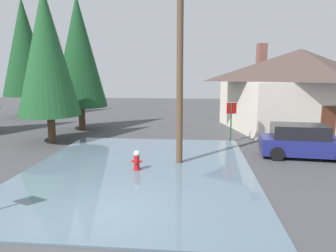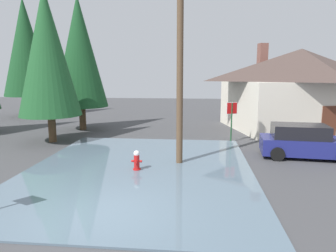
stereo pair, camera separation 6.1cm
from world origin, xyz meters
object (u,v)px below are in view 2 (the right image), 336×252
at_px(fire_hydrant, 137,161).
at_px(utility_pole, 180,58).
at_px(pine_tree_short_left, 79,52).
at_px(pine_tree_tall_left, 26,48).
at_px(stop_sign_far, 232,114).
at_px(house, 299,88).
at_px(pine_tree_mid_left, 47,52).
at_px(parked_car, 304,142).

distance_m(fire_hydrant, utility_pole, 4.66).
bearing_deg(fire_hydrant, pine_tree_short_left, 122.58).
height_order(fire_hydrant, pine_tree_tall_left, pine_tree_tall_left).
xyz_separation_m(fire_hydrant, stop_sign_far, (4.42, 5.87, 1.21)).
xyz_separation_m(stop_sign_far, pine_tree_tall_left, (-17.48, 9.14, 4.58)).
bearing_deg(pine_tree_short_left, utility_pole, -46.24).
relative_size(fire_hydrant, pine_tree_short_left, 0.10).
xyz_separation_m(house, pine_tree_mid_left, (-15.64, -6.04, 2.18)).
xyz_separation_m(stop_sign_far, house, (5.24, 5.05, 1.30)).
bearing_deg(pine_tree_mid_left, stop_sign_far, 5.44).
xyz_separation_m(fire_hydrant, pine_tree_mid_left, (-5.98, 4.88, 4.69)).
relative_size(utility_pole, pine_tree_tall_left, 0.84).
distance_m(pine_tree_tall_left, pine_tree_short_left, 9.62).
xyz_separation_m(house, parked_car, (-2.13, -8.07, -2.19)).
relative_size(fire_hydrant, pine_tree_mid_left, 0.10).
bearing_deg(pine_tree_mid_left, pine_tree_tall_left, 124.91).
height_order(parked_car, pine_tree_short_left, pine_tree_short_left).
bearing_deg(pine_tree_short_left, fire_hydrant, -57.42).
height_order(utility_pole, house, utility_pole).
bearing_deg(house, pine_tree_tall_left, 169.78).
height_order(stop_sign_far, pine_tree_tall_left, pine_tree_tall_left).
bearing_deg(pine_tree_mid_left, house, 21.11).
distance_m(utility_pole, stop_sign_far, 6.18).
bearing_deg(stop_sign_far, parked_car, -44.12).
bearing_deg(fire_hydrant, utility_pole, 35.53).
bearing_deg(utility_pole, parked_car, 15.74).
bearing_deg(fire_hydrant, pine_tree_mid_left, 140.79).
bearing_deg(pine_tree_tall_left, fire_hydrant, -48.99).
xyz_separation_m(utility_pole, pine_tree_mid_left, (-7.66, 3.68, 0.51)).
height_order(pine_tree_mid_left, pine_tree_short_left, pine_tree_short_left).
bearing_deg(parked_car, fire_hydrant, -159.28).
height_order(house, parked_car, house).
bearing_deg(utility_pole, stop_sign_far, 59.63).
distance_m(fire_hydrant, pine_tree_tall_left, 20.72).
bearing_deg(parked_car, stop_sign_far, 135.88).
relative_size(house, pine_tree_tall_left, 1.09).
bearing_deg(utility_pole, house, 50.62).
relative_size(pine_tree_tall_left, pine_tree_short_left, 1.15).
xyz_separation_m(fire_hydrant, parked_car, (7.53, 2.85, 0.32)).
bearing_deg(stop_sign_far, utility_pole, -120.37).
xyz_separation_m(utility_pole, parked_car, (5.85, 1.65, -3.86)).
bearing_deg(utility_pole, pine_tree_tall_left, 136.85).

